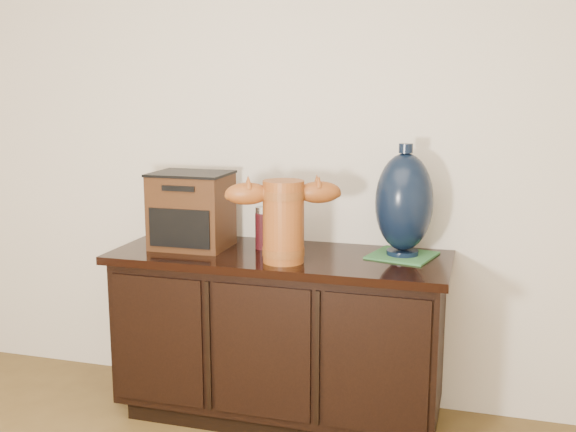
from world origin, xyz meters
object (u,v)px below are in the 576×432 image
(tv_radio, at_px, (192,210))
(spray_can, at_px, (262,228))
(terracotta_vessel, at_px, (283,216))
(lamp_base, at_px, (404,203))
(sideboard, at_px, (280,334))

(tv_radio, relative_size, spray_can, 1.79)
(terracotta_vessel, distance_m, tv_radio, 0.49)
(spray_can, bearing_deg, terracotta_vessel, -51.61)
(terracotta_vessel, height_order, lamp_base, lamp_base)
(terracotta_vessel, xyz_separation_m, spray_can, (-0.16, 0.20, -0.10))
(lamp_base, bearing_deg, tv_radio, -174.13)
(terracotta_vessel, xyz_separation_m, lamp_base, (0.46, 0.23, 0.04))
(terracotta_vessel, distance_m, spray_can, 0.27)
(sideboard, distance_m, spray_can, 0.48)
(tv_radio, height_order, spray_can, tv_radio)
(tv_radio, relative_size, lamp_base, 0.72)
(sideboard, relative_size, tv_radio, 4.31)
(sideboard, distance_m, terracotta_vessel, 0.58)
(sideboard, relative_size, terracotta_vessel, 3.12)
(sideboard, height_order, lamp_base, lamp_base)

